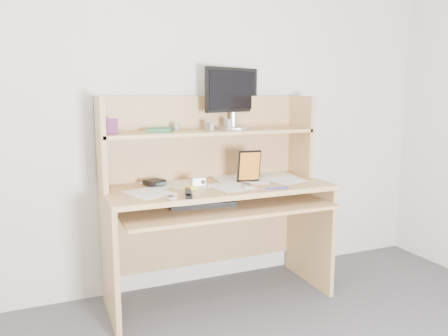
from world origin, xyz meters
name	(u,v)px	position (x,y,z in m)	size (l,w,h in m)	color
back_wall	(201,104)	(0.00, 1.80, 1.25)	(3.60, 0.04, 2.50)	beige
desk	(214,191)	(0.00, 1.56, 0.69)	(1.40, 0.70, 1.30)	tan
paper_clutter	(218,185)	(0.00, 1.48, 0.75)	(1.32, 0.54, 0.01)	white
keyboard	(203,204)	(-0.14, 1.39, 0.66)	(0.42, 0.20, 0.03)	black
tv_remote	(247,185)	(0.13, 1.35, 0.76)	(0.05, 0.16, 0.02)	gray
flip_phone	(170,197)	(-0.38, 1.22, 0.77)	(0.04, 0.08, 0.02)	silver
stapler	(189,192)	(-0.27, 1.25, 0.78)	(0.03, 0.13, 0.04)	black
wallet	(154,182)	(-0.37, 1.62, 0.77)	(0.11, 0.09, 0.03)	black
sticky_note_pad	(189,188)	(-0.20, 1.46, 0.75)	(0.07, 0.07, 0.01)	#F4FF43
digital_camera	(199,182)	(-0.13, 1.48, 0.78)	(0.08, 0.03, 0.05)	silver
game_case	(249,166)	(0.21, 1.47, 0.86)	(0.15, 0.02, 0.21)	black
blue_pen	(277,188)	(0.27, 1.22, 0.76)	(0.01, 0.01, 0.15)	#1721B0
card_box	(112,126)	(-0.62, 1.60, 1.13)	(0.07, 0.02, 0.09)	maroon
shelf_book	(160,130)	(-0.31, 1.69, 1.09)	(0.15, 0.20, 0.02)	#398E55
chip_stack_a	(177,127)	(-0.21, 1.67, 1.11)	(0.04, 0.04, 0.05)	black
chip_stack_b	(207,125)	(0.00, 1.66, 1.11)	(0.04, 0.04, 0.06)	silver
chip_stack_c	(211,127)	(-0.01, 1.58, 1.10)	(0.04, 0.04, 0.05)	black
chip_stack_d	(229,124)	(0.13, 1.62, 1.12)	(0.04, 0.04, 0.07)	white
monitor	(232,97)	(0.19, 1.70, 1.30)	(0.45, 0.25, 0.41)	#AAA9AE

